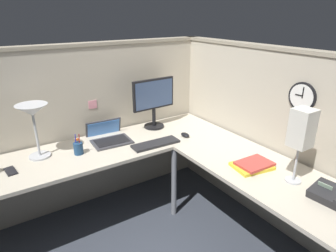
{
  "coord_description": "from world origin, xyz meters",
  "views": [
    {
      "loc": [
        -1.19,
        -1.79,
        1.84
      ],
      "look_at": [
        0.16,
        0.26,
        0.88
      ],
      "focal_mm": 31.57,
      "sensor_mm": 36.0,
      "label": 1
    }
  ],
  "objects_px": {
    "office_phone": "(330,195)",
    "wall_clock": "(303,97)",
    "pen_cup": "(78,148)",
    "desk_lamp_paper": "(302,130)",
    "computer_mouse": "(185,135)",
    "keyboard": "(156,144)",
    "cell_phone": "(11,171)",
    "desk_lamp_dome": "(33,115)",
    "laptop": "(108,136)",
    "book_stack": "(253,165)",
    "monitor": "(154,100)"
  },
  "relations": [
    {
      "from": "monitor",
      "to": "pen_cup",
      "type": "height_order",
      "value": "monitor"
    },
    {
      "from": "office_phone",
      "to": "wall_clock",
      "type": "bearing_deg",
      "value": 57.91
    },
    {
      "from": "book_stack",
      "to": "desk_lamp_paper",
      "type": "bearing_deg",
      "value": -73.48
    },
    {
      "from": "office_phone",
      "to": "desk_lamp_paper",
      "type": "distance_m",
      "value": 0.43
    },
    {
      "from": "book_stack",
      "to": "desk_lamp_paper",
      "type": "distance_m",
      "value": 0.47
    },
    {
      "from": "keyboard",
      "to": "computer_mouse",
      "type": "relative_size",
      "value": 4.13
    },
    {
      "from": "cell_phone",
      "to": "desk_lamp_paper",
      "type": "distance_m",
      "value": 2.08
    },
    {
      "from": "cell_phone",
      "to": "book_stack",
      "type": "xyz_separation_m",
      "value": [
        1.55,
        -0.94,
        0.02
      ]
    },
    {
      "from": "keyboard",
      "to": "book_stack",
      "type": "bearing_deg",
      "value": -59.98
    },
    {
      "from": "pen_cup",
      "to": "computer_mouse",
      "type": "bearing_deg",
      "value": -11.3
    },
    {
      "from": "keyboard",
      "to": "desk_lamp_dome",
      "type": "distance_m",
      "value": 1.03
    },
    {
      "from": "pen_cup",
      "to": "monitor",
      "type": "bearing_deg",
      "value": 12.13
    },
    {
      "from": "laptop",
      "to": "office_phone",
      "type": "xyz_separation_m",
      "value": [
        0.79,
        -1.66,
        0.01
      ]
    },
    {
      "from": "desk_lamp_dome",
      "to": "pen_cup",
      "type": "relative_size",
      "value": 2.47
    },
    {
      "from": "computer_mouse",
      "to": "pen_cup",
      "type": "bearing_deg",
      "value": 168.7
    },
    {
      "from": "computer_mouse",
      "to": "office_phone",
      "type": "bearing_deg",
      "value": -83.03
    },
    {
      "from": "cell_phone",
      "to": "book_stack",
      "type": "distance_m",
      "value": 1.81
    },
    {
      "from": "wall_clock",
      "to": "laptop",
      "type": "bearing_deg",
      "value": 132.73
    },
    {
      "from": "monitor",
      "to": "desk_lamp_paper",
      "type": "xyz_separation_m",
      "value": [
        0.28,
        -1.42,
        0.09
      ]
    },
    {
      "from": "laptop",
      "to": "computer_mouse",
      "type": "xyz_separation_m",
      "value": [
        0.63,
        -0.35,
        -0.01
      ]
    },
    {
      "from": "cell_phone",
      "to": "office_phone",
      "type": "distance_m",
      "value": 2.21
    },
    {
      "from": "computer_mouse",
      "to": "desk_lamp_paper",
      "type": "bearing_deg",
      "value": -81.26
    },
    {
      "from": "laptop",
      "to": "wall_clock",
      "type": "distance_m",
      "value": 1.68
    },
    {
      "from": "keyboard",
      "to": "desk_lamp_paper",
      "type": "relative_size",
      "value": 0.81
    },
    {
      "from": "pen_cup",
      "to": "office_phone",
      "type": "xyz_separation_m",
      "value": [
        1.12,
        -1.5,
        -0.02
      ]
    },
    {
      "from": "laptop",
      "to": "pen_cup",
      "type": "distance_m",
      "value": 0.36
    },
    {
      "from": "laptop",
      "to": "keyboard",
      "type": "height_order",
      "value": "laptop"
    },
    {
      "from": "office_phone",
      "to": "wall_clock",
      "type": "xyz_separation_m",
      "value": [
        0.3,
        0.48,
        0.48
      ]
    },
    {
      "from": "laptop",
      "to": "office_phone",
      "type": "bearing_deg",
      "value": -64.49
    },
    {
      "from": "wall_clock",
      "to": "desk_lamp_paper",
      "type": "bearing_deg",
      "value": -143.91
    },
    {
      "from": "computer_mouse",
      "to": "desk_lamp_paper",
      "type": "relative_size",
      "value": 0.2
    },
    {
      "from": "cell_phone",
      "to": "desk_lamp_dome",
      "type": "bearing_deg",
      "value": 22.92
    },
    {
      "from": "computer_mouse",
      "to": "cell_phone",
      "type": "xyz_separation_m",
      "value": [
        -1.47,
        0.18,
        -0.01
      ]
    },
    {
      "from": "cell_phone",
      "to": "wall_clock",
      "type": "relative_size",
      "value": 0.65
    },
    {
      "from": "desk_lamp_dome",
      "to": "computer_mouse",
      "type": "bearing_deg",
      "value": -14.24
    },
    {
      "from": "book_stack",
      "to": "wall_clock",
      "type": "xyz_separation_m",
      "value": [
        0.38,
        -0.07,
        0.49
      ]
    },
    {
      "from": "pen_cup",
      "to": "cell_phone",
      "type": "relative_size",
      "value": 1.25
    },
    {
      "from": "office_phone",
      "to": "keyboard",
      "type": "bearing_deg",
      "value": 110.61
    },
    {
      "from": "desk_lamp_dome",
      "to": "desk_lamp_paper",
      "type": "bearing_deg",
      "value": -44.26
    },
    {
      "from": "computer_mouse",
      "to": "pen_cup",
      "type": "distance_m",
      "value": 0.98
    },
    {
      "from": "computer_mouse",
      "to": "desk_lamp_dome",
      "type": "distance_m",
      "value": 1.32
    },
    {
      "from": "desk_lamp_paper",
      "to": "computer_mouse",
      "type": "bearing_deg",
      "value": 98.74
    },
    {
      "from": "keyboard",
      "to": "office_phone",
      "type": "height_order",
      "value": "office_phone"
    },
    {
      "from": "wall_clock",
      "to": "book_stack",
      "type": "bearing_deg",
      "value": 169.53
    },
    {
      "from": "wall_clock",
      "to": "pen_cup",
      "type": "bearing_deg",
      "value": 144.13
    },
    {
      "from": "laptop",
      "to": "cell_phone",
      "type": "relative_size",
      "value": 2.78
    },
    {
      "from": "monitor",
      "to": "cell_phone",
      "type": "relative_size",
      "value": 3.47
    },
    {
      "from": "laptop",
      "to": "book_stack",
      "type": "distance_m",
      "value": 1.31
    },
    {
      "from": "computer_mouse",
      "to": "desk_lamp_dome",
      "type": "bearing_deg",
      "value": 165.76
    },
    {
      "from": "keyboard",
      "to": "desk_lamp_dome",
      "type": "relative_size",
      "value": 0.97
    }
  ]
}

